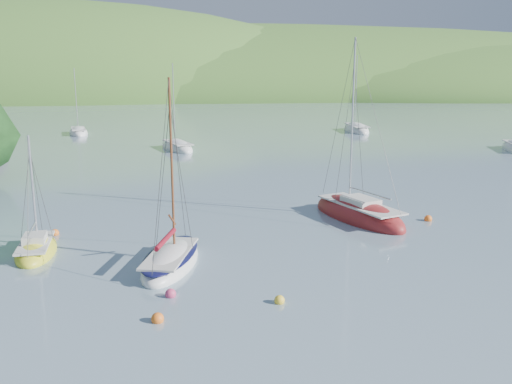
{
  "coord_description": "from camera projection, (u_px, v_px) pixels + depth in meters",
  "views": [
    {
      "loc": [
        -0.76,
        -23.08,
        9.7
      ],
      "look_at": [
        1.73,
        8.0,
        2.6
      ],
      "focal_mm": 40.0,
      "sensor_mm": 36.0,
      "label": 1
    }
  ],
  "objects": [
    {
      "name": "ground",
      "position": [
        231.0,
        292.0,
        24.64
      ],
      "size": [
        700.0,
        700.0,
        0.0
      ],
      "primitive_type": "plane",
      "color": "slate",
      "rests_on": "ground"
    },
    {
      "name": "sailboat_yellow",
      "position": [
        36.0,
        250.0,
        29.67
      ],
      "size": [
        2.65,
        5.25,
        6.68
      ],
      "rotation": [
        0.0,
        0.0,
        0.14
      ],
      "color": "yellow",
      "rests_on": "ground"
    },
    {
      "name": "mooring_buoys",
      "position": [
        233.0,
        264.0,
        27.69
      ],
      "size": [
        23.04,
        13.58,
        0.49
      ],
      "color": "yellow",
      "rests_on": "ground"
    },
    {
      "name": "sloop_red",
      "position": [
        358.0,
        215.0,
        36.2
      ],
      "size": [
        5.88,
        8.68,
        12.19
      ],
      "rotation": [
        0.0,
        0.0,
        0.41
      ],
      "color": "maroon",
      "rests_on": "ground"
    },
    {
      "name": "distant_sloop_a",
      "position": [
        177.0,
        148.0,
        64.98
      ],
      "size": [
        5.08,
        7.8,
        10.5
      ],
      "rotation": [
        0.0,
        0.0,
        0.37
      ],
      "color": "white",
      "rests_on": "ground"
    },
    {
      "name": "distant_sloop_c",
      "position": [
        79.0,
        133.0,
        78.97
      ],
      "size": [
        4.08,
        7.24,
        9.78
      ],
      "rotation": [
        0.0,
        0.0,
        0.26
      ],
      "color": "white",
      "rests_on": "ground"
    },
    {
      "name": "shoreline_hills",
      "position": [
        183.0,
        92.0,
        191.48
      ],
      "size": [
        690.0,
        135.0,
        56.0
      ],
      "color": "#3F6526",
      "rests_on": "ground"
    },
    {
      "name": "distant_sloop_b",
      "position": [
        356.0,
        130.0,
        82.02
      ],
      "size": [
        3.05,
        8.25,
        11.69
      ],
      "rotation": [
        0.0,
        0.0,
        0.02
      ],
      "color": "white",
      "rests_on": "ground"
    },
    {
      "name": "daysailer_white",
      "position": [
        171.0,
        261.0,
        27.86
      ],
      "size": [
        3.53,
        6.64,
        9.69
      ],
      "rotation": [
        0.0,
        0.0,
        -0.2
      ],
      "color": "white",
      "rests_on": "ground"
    }
  ]
}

